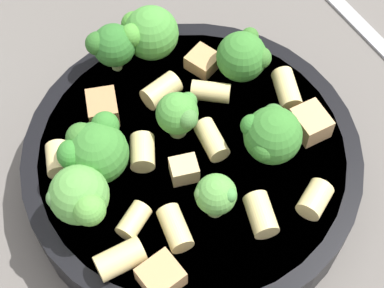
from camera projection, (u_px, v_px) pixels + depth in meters
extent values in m
plane|color=#5B5651|center=(192.00, 178.00, 0.46)|extent=(2.00, 2.00, 0.00)
cylinder|color=black|center=(192.00, 166.00, 0.44)|extent=(0.23, 0.23, 0.04)
cylinder|color=white|center=(192.00, 154.00, 0.43)|extent=(0.21, 0.21, 0.01)
torus|color=black|center=(192.00, 153.00, 0.43)|extent=(0.23, 0.23, 0.00)
cylinder|color=#93B766|center=(116.00, 61.00, 0.46)|extent=(0.01, 0.01, 0.01)
sphere|color=#2D6B28|center=(114.00, 45.00, 0.45)|extent=(0.03, 0.03, 0.03)
sphere|color=#286929|center=(97.00, 43.00, 0.44)|extent=(0.01, 0.01, 0.01)
sphere|color=#2E5D29|center=(97.00, 42.00, 0.45)|extent=(0.01, 0.01, 0.01)
sphere|color=#2C6224|center=(97.00, 44.00, 0.44)|extent=(0.02, 0.02, 0.02)
cylinder|color=#93B766|center=(178.00, 126.00, 0.43)|extent=(0.01, 0.01, 0.01)
sphere|color=#478E38|center=(177.00, 113.00, 0.42)|extent=(0.03, 0.03, 0.03)
sphere|color=#428236|center=(188.00, 101.00, 0.42)|extent=(0.01, 0.01, 0.01)
sphere|color=#477E3A|center=(187.00, 119.00, 0.41)|extent=(0.01, 0.01, 0.01)
cylinder|color=#93B766|center=(101.00, 168.00, 0.42)|extent=(0.01, 0.01, 0.01)
sphere|color=#387A2D|center=(97.00, 153.00, 0.40)|extent=(0.04, 0.04, 0.04)
sphere|color=#34792C|center=(105.00, 125.00, 0.40)|extent=(0.02, 0.02, 0.02)
sphere|color=#337D2C|center=(73.00, 154.00, 0.39)|extent=(0.02, 0.02, 0.02)
sphere|color=#38722B|center=(81.00, 138.00, 0.40)|extent=(0.02, 0.02, 0.02)
cylinder|color=#93B766|center=(240.00, 71.00, 0.46)|extent=(0.01, 0.01, 0.01)
sphere|color=#387A2D|center=(242.00, 57.00, 0.45)|extent=(0.04, 0.04, 0.04)
sphere|color=#39702B|center=(260.00, 58.00, 0.44)|extent=(0.02, 0.02, 0.02)
sphere|color=#376E28|center=(250.00, 36.00, 0.45)|extent=(0.01, 0.01, 0.01)
cylinder|color=#9EC175|center=(153.00, 49.00, 0.47)|extent=(0.01, 0.01, 0.01)
sphere|color=#478E38|center=(151.00, 33.00, 0.46)|extent=(0.04, 0.04, 0.04)
sphere|color=#4A9434|center=(132.00, 35.00, 0.44)|extent=(0.02, 0.02, 0.02)
sphere|color=#45872F|center=(134.00, 25.00, 0.46)|extent=(0.02, 0.02, 0.02)
cylinder|color=#93B766|center=(270.00, 150.00, 0.42)|extent=(0.01, 0.01, 0.01)
sphere|color=#387A2D|center=(273.00, 135.00, 0.41)|extent=(0.04, 0.04, 0.04)
sphere|color=#35732A|center=(264.00, 151.00, 0.40)|extent=(0.02, 0.02, 0.02)
sphere|color=#387130|center=(273.00, 115.00, 0.41)|extent=(0.01, 0.01, 0.01)
sphere|color=#32752A|center=(252.00, 126.00, 0.40)|extent=(0.01, 0.01, 0.01)
cylinder|color=#9EC175|center=(84.00, 209.00, 0.40)|extent=(0.01, 0.01, 0.01)
sphere|color=#569942|center=(79.00, 195.00, 0.38)|extent=(0.04, 0.04, 0.04)
sphere|color=#538744|center=(57.00, 198.00, 0.38)|extent=(0.01, 0.01, 0.01)
sphere|color=#579B3D|center=(89.00, 210.00, 0.37)|extent=(0.02, 0.02, 0.02)
cylinder|color=#93B766|center=(215.00, 205.00, 0.40)|extent=(0.01, 0.01, 0.01)
sphere|color=#569942|center=(216.00, 194.00, 0.39)|extent=(0.03, 0.03, 0.03)
sphere|color=#498F41|center=(229.00, 195.00, 0.38)|extent=(0.01, 0.01, 0.01)
sphere|color=#568641|center=(202.00, 194.00, 0.39)|extent=(0.01, 0.01, 0.01)
cylinder|color=#E0C67F|center=(211.00, 140.00, 0.43)|extent=(0.03, 0.03, 0.01)
cylinder|color=#E0C67F|center=(59.00, 159.00, 0.42)|extent=(0.03, 0.02, 0.02)
cylinder|color=#E0C67F|center=(142.00, 152.00, 0.42)|extent=(0.03, 0.02, 0.02)
cylinder|color=#E0C67F|center=(134.00, 221.00, 0.40)|extent=(0.02, 0.02, 0.01)
cylinder|color=#E0C67F|center=(315.00, 199.00, 0.40)|extent=(0.03, 0.02, 0.02)
cylinder|color=#E0C67F|center=(287.00, 90.00, 0.45)|extent=(0.03, 0.03, 0.02)
cylinder|color=#E0C67F|center=(261.00, 215.00, 0.40)|extent=(0.03, 0.03, 0.02)
cylinder|color=#E0C67F|center=(210.00, 91.00, 0.45)|extent=(0.02, 0.03, 0.01)
cylinder|color=#E0C67F|center=(120.00, 259.00, 0.38)|extent=(0.03, 0.03, 0.02)
cylinder|color=#E0C67F|center=(161.00, 91.00, 0.45)|extent=(0.03, 0.03, 0.02)
cylinder|color=#E0C67F|center=(175.00, 228.00, 0.39)|extent=(0.03, 0.03, 0.01)
cube|color=#A87A4C|center=(103.00, 108.00, 0.44)|extent=(0.03, 0.03, 0.02)
cube|color=tan|center=(311.00, 123.00, 0.43)|extent=(0.03, 0.03, 0.02)
cube|color=tan|center=(161.00, 276.00, 0.38)|extent=(0.03, 0.03, 0.02)
cube|color=tan|center=(203.00, 61.00, 0.46)|extent=(0.03, 0.03, 0.01)
cube|color=tan|center=(186.00, 170.00, 0.41)|extent=(0.02, 0.02, 0.01)
cube|color=#B2B2B7|center=(365.00, 29.00, 0.53)|extent=(0.09, 0.10, 0.01)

